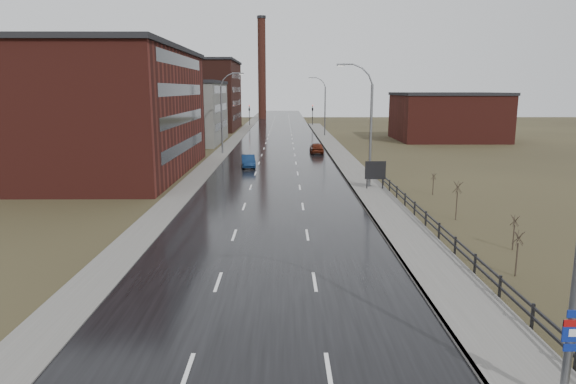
{
  "coord_description": "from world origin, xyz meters",
  "views": [
    {
      "loc": [
        0.87,
        -11.11,
        9.06
      ],
      "look_at": [
        1.08,
        19.09,
        3.0
      ],
      "focal_mm": 32.0,
      "sensor_mm": 36.0,
      "label": 1
    }
  ],
  "objects_px": {
    "car_far": "(317,148)",
    "streetlight_main": "(573,205)",
    "billboard": "(375,171)",
    "car_near": "(248,162)"
  },
  "relations": [
    {
      "from": "car_near",
      "to": "car_far",
      "type": "height_order",
      "value": "car_far"
    },
    {
      "from": "streetlight_main",
      "to": "billboard",
      "type": "height_order",
      "value": "streetlight_main"
    },
    {
      "from": "billboard",
      "to": "car_near",
      "type": "height_order",
      "value": "billboard"
    },
    {
      "from": "billboard",
      "to": "car_near",
      "type": "xyz_separation_m",
      "value": [
        -12.5,
        13.96,
        -1.06
      ]
    },
    {
      "from": "streetlight_main",
      "to": "billboard",
      "type": "relative_size",
      "value": 4.48
    },
    {
      "from": "car_far",
      "to": "streetlight_main",
      "type": "bearing_deg",
      "value": 91.83
    },
    {
      "from": "car_far",
      "to": "car_near",
      "type": "bearing_deg",
      "value": 55.43
    },
    {
      "from": "streetlight_main",
      "to": "billboard",
      "type": "xyz_separation_m",
      "value": [
        0.63,
        32.7,
        -4.27
      ]
    },
    {
      "from": "streetlight_main",
      "to": "car_near",
      "type": "distance_m",
      "value": 48.44
    },
    {
      "from": "billboard",
      "to": "car_far",
      "type": "distance_m",
      "value": 27.62
    }
  ]
}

